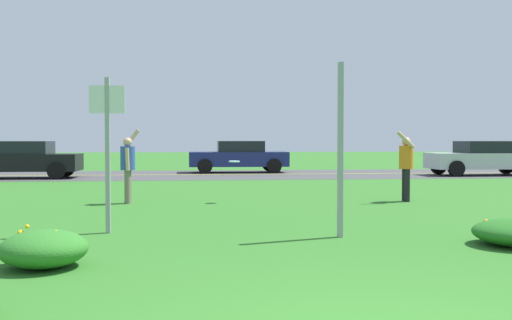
{
  "coord_description": "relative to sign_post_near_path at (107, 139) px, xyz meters",
  "views": [
    {
      "loc": [
        -1.46,
        -3.94,
        1.49
      ],
      "look_at": [
        0.01,
        10.0,
        1.02
      ],
      "focal_mm": 42.01,
      "sensor_mm": 36.0,
      "label": 1
    }
  ],
  "objects": [
    {
      "name": "highway_strip",
      "position": [
        2.81,
        16.07,
        -1.5
      ],
      "size": [
        120.0,
        7.34,
        0.01
      ],
      "primitive_type": "cube",
      "color": "#424244",
      "rests_on": "ground"
    },
    {
      "name": "sign_post_by_roadside",
      "position": [
        3.6,
        -0.79,
        -0.17
      ],
      "size": [
        0.07,
        0.1,
        2.67
      ],
      "color": "#93969B",
      "rests_on": "ground"
    },
    {
      "name": "ground_plane",
      "position": [
        2.81,
        5.14,
        -1.51
      ],
      "size": [
        120.0,
        120.0,
        0.0
      ],
      "primitive_type": "plane",
      "color": "#2D6B23"
    },
    {
      "name": "car_black_center_right",
      "position": [
        -5.32,
        14.42,
        -0.77
      ],
      "size": [
        4.5,
        2.0,
        1.45
      ],
      "color": "black",
      "rests_on": "ground"
    },
    {
      "name": "car_silver_leftmost",
      "position": [
        13.57,
        14.42,
        -0.77
      ],
      "size": [
        4.5,
        2.0,
        1.45
      ],
      "color": "#B7BABF",
      "rests_on": "ground"
    },
    {
      "name": "person_thrower_blue_shirt",
      "position": [
        -0.16,
        4.53,
        -0.58
      ],
      "size": [
        0.43,
        0.49,
        1.75
      ],
      "color": "#2D4C9E",
      "rests_on": "ground"
    },
    {
      "name": "sign_post_near_path",
      "position": [
        0.0,
        0.0,
        0.0
      ],
      "size": [
        0.56,
        0.1,
        2.48
      ],
      "color": "#93969B",
      "rests_on": "ground"
    },
    {
      "name": "car_navy_center_left",
      "position": [
        3.46,
        17.72,
        -0.77
      ],
      "size": [
        4.5,
        2.0,
        1.45
      ],
      "color": "navy",
      "rests_on": "ground"
    },
    {
      "name": "person_catcher_orange_shirt",
      "position": [
        6.49,
        4.28,
        -0.57
      ],
      "size": [
        0.48,
        0.49,
        1.71
      ],
      "color": "orange",
      "rests_on": "ground"
    },
    {
      "name": "daylily_clump_mid_center",
      "position": [
        -0.38,
        -2.57,
        -1.29
      ],
      "size": [
        1.01,
        1.05,
        0.47
      ],
      "color": "#2D7526",
      "rests_on": "ground"
    },
    {
      "name": "highway_center_stripe",
      "position": [
        2.81,
        16.07,
        -1.5
      ],
      "size": [
        120.0,
        0.16,
        0.0
      ],
      "primitive_type": "cube",
      "color": "yellow",
      "rests_on": "ground"
    },
    {
      "name": "frisbee_pale_blue",
      "position": [
        2.34,
        4.52,
        -0.53
      ],
      "size": [
        0.27,
        0.27,
        0.04
      ],
      "color": "#ADD6E5"
    }
  ]
}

